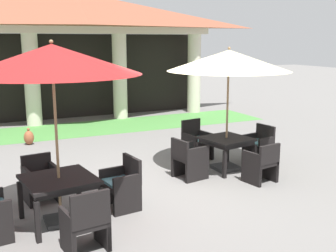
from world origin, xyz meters
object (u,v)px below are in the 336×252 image
object	(u,v)px
patio_umbrella_mid_left	(52,60)
patio_chair_mid_left_north	(40,180)
patio_chair_near_foreground_west	(189,159)
patio_table_mid_left	(59,183)
patio_chair_near_foreground_south	(262,163)
patio_chair_near_foreground_north	(196,142)
patio_table_near_foreground	(226,142)
terracotta_urn	(29,138)
patio_chair_mid_left_south	(86,223)
patio_chair_mid_left_east	(122,185)
patio_chair_near_foreground_east	(259,145)
patio_umbrella_near_foreground	(229,61)

from	to	relation	value
patio_umbrella_mid_left	patio_chair_mid_left_north	bearing A→B (deg)	97.48
patio_chair_near_foreground_west	patio_table_mid_left	size ratio (longest dim) A/B	0.72
patio_umbrella_mid_left	patio_chair_near_foreground_south	bearing A→B (deg)	2.74
patio_chair_near_foreground_north	patio_chair_mid_left_north	size ratio (longest dim) A/B	1.14
patio_table_near_foreground	patio_chair_near_foreground_north	world-z (taller)	patio_chair_near_foreground_north
patio_chair_near_foreground_south	terracotta_urn	size ratio (longest dim) A/B	1.75
patio_chair_near_foreground_north	patio_umbrella_mid_left	distance (m)	4.76
patio_chair_near_foreground_west	patio_chair_mid_left_south	world-z (taller)	patio_chair_mid_left_south
patio_umbrella_mid_left	patio_chair_mid_left_north	world-z (taller)	patio_umbrella_mid_left
patio_chair_mid_left_south	terracotta_urn	size ratio (longest dim) A/B	1.92
patio_chair_mid_left_east	patio_chair_near_foreground_west	bearing A→B (deg)	-70.20
patio_chair_near_foreground_east	patio_chair_mid_left_north	bearing A→B (deg)	84.17
patio_table_near_foreground	patio_chair_near_foreground_south	distance (m)	1.06
patio_chair_near_foreground_north	patio_umbrella_near_foreground	bearing A→B (deg)	90.00
patio_chair_near_foreground_east	patio_chair_mid_left_south	xyz separation A→B (m)	(-4.70, -2.44, -0.01)
patio_chair_near_foreground_west	patio_chair_mid_left_south	bearing A→B (deg)	-61.31
patio_table_near_foreground	patio_chair_near_foreground_south	xyz separation A→B (m)	(0.17, -1.02, -0.22)
patio_chair_mid_left_south	patio_table_mid_left	bearing A→B (deg)	90.00
patio_table_mid_left	terracotta_urn	size ratio (longest dim) A/B	2.50
patio_chair_mid_left_south	terracotta_urn	distance (m)	6.40
patio_table_mid_left	patio_chair_mid_left_east	distance (m)	1.09
patio_chair_mid_left_north	terracotta_urn	xyz separation A→B (m)	(0.33, 4.28, -0.19)
patio_table_near_foreground	patio_chair_near_foreground_west	bearing A→B (deg)	-170.44
patio_chair_mid_left_east	terracotta_urn	xyz separation A→B (m)	(-0.87, 5.20, -0.21)
patio_chair_mid_left_north	patio_chair_near_foreground_west	bearing A→B (deg)	172.16
patio_chair_near_foreground_west	patio_chair_mid_left_north	distance (m)	2.94
patio_table_near_foreground	patio_chair_mid_left_south	xyz separation A→B (m)	(-3.68, -2.27, -0.22)
patio_table_near_foreground	patio_chair_mid_left_east	xyz separation A→B (m)	(-2.76, -1.07, -0.20)
patio_chair_near_foreground_west	terracotta_urn	size ratio (longest dim) A/B	1.81
patio_chair_near_foreground_east	patio_umbrella_mid_left	bearing A→B (deg)	96.36
patio_chair_near_foreground_north	patio_umbrella_mid_left	bearing A→B (deg)	21.94
patio_table_near_foreground	patio_chair_mid_left_north	xyz separation A→B (m)	(-3.96, -0.15, -0.23)
patio_chair_near_foreground_east	patio_chair_near_foreground_north	distance (m)	1.47
patio_chair_near_foreground_south	patio_chair_mid_left_east	distance (m)	2.93
patio_table_mid_left	patio_chair_mid_left_south	world-z (taller)	patio_chair_mid_left_south
patio_chair_mid_left_north	patio_chair_mid_left_south	size ratio (longest dim) A/B	0.91
patio_umbrella_near_foreground	patio_chair_mid_left_south	bearing A→B (deg)	-148.32
patio_chair_near_foreground_north	terracotta_urn	bearing A→B (deg)	-51.48
patio_chair_near_foreground_east	patio_chair_mid_left_north	xyz separation A→B (m)	(-4.97, -0.32, -0.02)
patio_umbrella_near_foreground	patio_chair_mid_left_north	xyz separation A→B (m)	(-3.96, -0.15, -1.97)
patio_table_mid_left	patio_chair_near_foreground_west	bearing A→B (deg)	20.31
patio_table_near_foreground	patio_chair_mid_left_south	distance (m)	4.33
patio_umbrella_near_foreground	patio_chair_near_foreground_east	size ratio (longest dim) A/B	3.12
terracotta_urn	patio_table_mid_left	bearing A→B (deg)	-92.01
patio_chair_near_foreground_east	patio_chair_near_foreground_north	size ratio (longest dim) A/B	0.93
patio_chair_mid_left_north	patio_chair_near_foreground_east	bearing A→B (deg)	176.25
patio_chair_near_foreground_south	patio_chair_near_foreground_east	distance (m)	1.46
patio_chair_near_foreground_south	patio_chair_mid_left_south	xyz separation A→B (m)	(-3.85, -1.25, 0.01)
terracotta_urn	patio_chair_mid_left_north	bearing A→B (deg)	-94.36
patio_table_mid_left	patio_chair_mid_left_south	bearing A→B (deg)	-82.52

